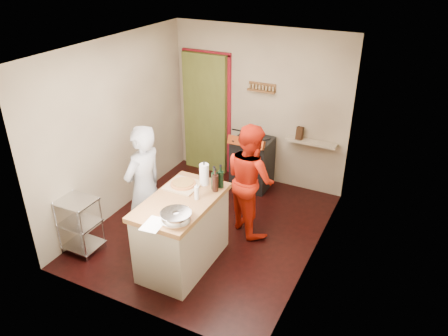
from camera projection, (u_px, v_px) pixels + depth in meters
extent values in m
plane|color=black|center=(210.00, 228.00, 6.35)|extent=(3.50, 3.50, 0.00)
cube|color=tan|center=(259.00, 107.00, 7.14)|extent=(3.00, 0.04, 2.60)
cube|color=#565B23|center=(209.00, 112.00, 7.67)|extent=(0.80, 0.40, 2.10)
cube|color=maroon|center=(187.00, 109.00, 7.78)|extent=(0.06, 0.06, 2.10)
cube|color=maroon|center=(229.00, 117.00, 7.45)|extent=(0.06, 0.06, 2.10)
cube|color=maroon|center=(206.00, 52.00, 7.13)|extent=(0.90, 0.06, 0.06)
cube|color=brown|center=(261.00, 91.00, 6.94)|extent=(0.46, 0.09, 0.03)
cube|color=brown|center=(262.00, 86.00, 6.95)|extent=(0.46, 0.02, 0.12)
cube|color=olive|center=(261.00, 87.00, 6.92)|extent=(0.42, 0.04, 0.07)
cube|color=tan|center=(311.00, 142.00, 6.87)|extent=(0.80, 0.18, 0.04)
cube|color=black|center=(300.00, 133.00, 6.89)|extent=(0.10, 0.14, 0.22)
cube|color=tan|center=(117.00, 128.00, 6.35)|extent=(0.04, 3.50, 2.60)
cube|color=tan|center=(320.00, 171.00, 5.16)|extent=(0.04, 3.50, 2.60)
cube|color=white|center=(206.00, 46.00, 5.15)|extent=(3.00, 3.50, 0.02)
cube|color=black|center=(252.00, 165.00, 7.28)|extent=(0.60, 0.55, 0.80)
cube|color=black|center=(253.00, 141.00, 7.08)|extent=(0.60, 0.55, 0.06)
cube|color=#8E3814|center=(246.00, 142.00, 6.82)|extent=(0.60, 0.15, 0.17)
cylinder|color=black|center=(248.00, 132.00, 7.21)|extent=(0.26, 0.26, 0.05)
cylinder|color=silver|center=(57.00, 228.00, 5.67)|extent=(0.02, 0.02, 0.80)
cylinder|color=silver|center=(83.00, 237.00, 5.49)|extent=(0.02, 0.02, 0.80)
cylinder|color=silver|center=(77.00, 215.00, 5.95)|extent=(0.02, 0.02, 0.80)
cylinder|color=silver|center=(102.00, 223.00, 5.78)|extent=(0.02, 0.02, 0.80)
cube|color=silver|center=(83.00, 244.00, 5.86)|extent=(0.48, 0.40, 0.02)
cube|color=silver|center=(79.00, 222.00, 5.70)|extent=(0.48, 0.40, 0.02)
cube|color=silver|center=(75.00, 201.00, 5.55)|extent=(0.48, 0.40, 0.02)
cube|color=#B6AD9B|center=(183.00, 234.00, 5.47)|extent=(0.69, 1.21, 0.90)
cube|color=#A1763D|center=(181.00, 202.00, 5.25)|extent=(0.75, 1.27, 0.06)
cube|color=tan|center=(183.00, 185.00, 5.51)|extent=(0.40, 0.40, 0.02)
cylinder|color=#B46D38|center=(183.00, 184.00, 5.50)|extent=(0.32, 0.32, 0.03)
ellipsoid|color=silver|center=(176.00, 217.00, 4.81)|extent=(0.35, 0.35, 0.11)
cylinder|color=white|center=(204.00, 174.00, 5.50)|extent=(0.12, 0.12, 0.28)
cylinder|color=silver|center=(197.00, 193.00, 5.21)|extent=(0.06, 0.06, 0.17)
cube|color=white|center=(153.00, 224.00, 4.77)|extent=(0.24, 0.32, 0.00)
cylinder|color=black|center=(221.00, 176.00, 5.43)|extent=(0.08, 0.08, 0.31)
cylinder|color=black|center=(215.00, 180.00, 5.34)|extent=(0.08, 0.08, 0.31)
cylinder|color=black|center=(214.00, 178.00, 5.39)|extent=(0.08, 0.08, 0.31)
imported|color=#B4B5B9|center=(144.00, 188.00, 5.67)|extent=(0.49, 0.68, 1.73)
imported|color=red|center=(250.00, 179.00, 6.01)|extent=(0.99, 0.95, 1.60)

